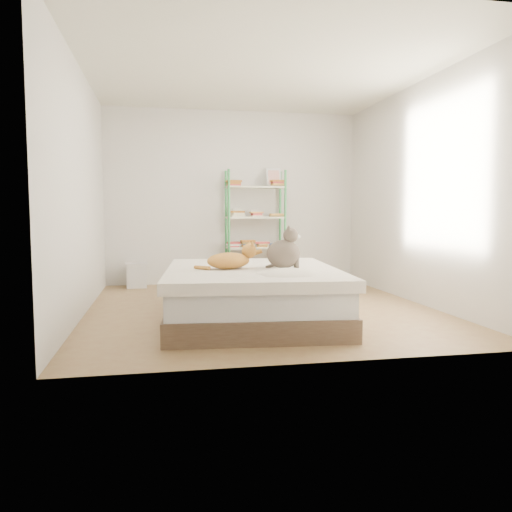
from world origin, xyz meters
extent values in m
cube|color=#987F52|center=(0.00, 0.00, 0.00)|extent=(3.80, 4.20, 0.01)
cube|color=silver|center=(0.00, 0.00, 2.60)|extent=(3.80, 4.20, 0.01)
cube|color=silver|center=(0.00, 2.10, 1.30)|extent=(3.80, 0.01, 2.60)
cube|color=silver|center=(0.00, -2.10, 1.30)|extent=(3.80, 0.01, 2.60)
cube|color=silver|center=(-1.90, 0.00, 1.30)|extent=(0.01, 4.20, 2.60)
cube|color=silver|center=(1.90, 0.00, 1.30)|extent=(0.01, 4.20, 2.60)
cube|color=brown|center=(-0.21, -0.62, 0.10)|extent=(1.80, 2.17, 0.20)
cube|color=silver|center=(-0.21, -0.62, 0.31)|extent=(1.75, 2.10, 0.22)
cube|color=silver|center=(-0.21, -0.62, 0.48)|extent=(1.84, 2.21, 0.10)
cylinder|color=#36914A|center=(-0.12, 1.72, 0.85)|extent=(0.04, 0.04, 1.70)
cylinder|color=#36914A|center=(-0.12, 2.04, 0.85)|extent=(0.04, 0.04, 1.70)
cylinder|color=#36914A|center=(0.72, 1.72, 0.85)|extent=(0.04, 0.04, 1.70)
cylinder|color=#36914A|center=(0.72, 2.04, 0.85)|extent=(0.04, 0.04, 1.70)
cube|color=beige|center=(0.30, 1.88, 0.10)|extent=(0.86, 0.34, 0.02)
cube|color=beige|center=(0.30, 1.88, 0.55)|extent=(0.86, 0.34, 0.02)
cube|color=beige|center=(0.30, 1.88, 1.00)|extent=(0.86, 0.34, 0.02)
cube|color=beige|center=(0.30, 1.88, 1.45)|extent=(0.86, 0.34, 0.02)
cube|color=#C53E3E|center=(0.00, 1.88, 0.16)|extent=(0.20, 0.16, 0.09)
cube|color=#C53E3E|center=(0.30, 1.88, 0.16)|extent=(0.20, 0.16, 0.09)
cube|color=#C53E3E|center=(0.60, 1.88, 0.16)|extent=(0.20, 0.16, 0.09)
cube|color=#C53E3E|center=(0.00, 1.88, 0.61)|extent=(0.20, 0.16, 0.09)
cube|color=#C53E3E|center=(0.20, 1.88, 0.61)|extent=(0.20, 0.16, 0.09)
cube|color=#C53E3E|center=(0.40, 1.88, 0.61)|extent=(0.20, 0.16, 0.09)
cube|color=#C53E3E|center=(0.60, 1.88, 0.61)|extent=(0.20, 0.16, 0.09)
cube|color=#C53E3E|center=(0.00, 1.88, 1.06)|extent=(0.20, 0.16, 0.09)
cube|color=#C53E3E|center=(0.30, 1.88, 1.06)|extent=(0.20, 0.16, 0.09)
cube|color=#C53E3E|center=(0.60, 1.88, 1.06)|extent=(0.20, 0.16, 0.09)
cube|color=#C53E3E|center=(0.00, 1.88, 1.51)|extent=(0.20, 0.16, 0.09)
cube|color=#C53E3E|center=(0.60, 1.88, 1.51)|extent=(0.20, 0.16, 0.09)
cube|color=silver|center=(0.59, 1.93, 1.60)|extent=(0.22, 0.09, 0.28)
cube|color=#E15037|center=(0.59, 1.92, 1.60)|extent=(0.17, 0.06, 0.21)
cube|color=tan|center=(0.13, 0.73, 0.19)|extent=(0.66, 0.59, 0.38)
cube|color=#5B2778|center=(0.20, 0.52, 0.18)|extent=(0.31, 0.12, 0.08)
cube|color=tan|center=(0.13, 0.53, 0.38)|extent=(0.57, 0.33, 0.12)
cube|color=silver|center=(-1.44, 1.85, 0.16)|extent=(0.29, 0.26, 0.33)
cube|color=silver|center=(-1.44, 1.85, 0.34)|extent=(0.32, 0.29, 0.03)
camera|label=1|loc=(-1.10, -5.45, 1.08)|focal=35.00mm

